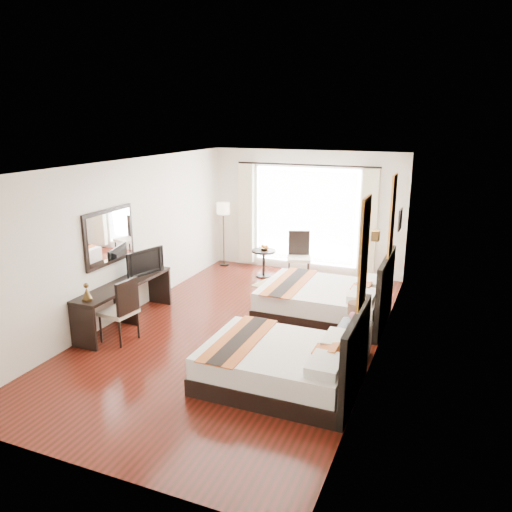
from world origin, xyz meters
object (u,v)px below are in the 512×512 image
at_px(nightstand, 353,342).
at_px(side_table, 264,263).
at_px(bed_near, 285,364).
at_px(console_desk, 125,303).
at_px(bed_far, 327,300).
at_px(table_lamp, 355,310).
at_px(vase, 352,326).
at_px(floor_lamp, 223,213).
at_px(desk_chair, 120,322).
at_px(television, 143,261).
at_px(fruit_bowl, 265,249).
at_px(window_chair, 299,266).

height_order(nightstand, side_table, side_table).
bearing_deg(side_table, nightstand, -49.90).
height_order(bed_near, console_desk, bed_near).
bearing_deg(bed_far, side_table, 137.09).
xyz_separation_m(bed_near, side_table, (-1.99, 4.31, 0.01)).
distance_m(bed_far, table_lamp, 1.60).
distance_m(vase, console_desk, 3.96).
xyz_separation_m(nightstand, floor_lamp, (-3.93, 3.70, 1.03)).
height_order(table_lamp, side_table, table_lamp).
distance_m(desk_chair, side_table, 4.11).
relative_size(bed_far, nightstand, 4.00).
bearing_deg(bed_near, television, 155.68).
xyz_separation_m(bed_near, fruit_bowl, (-1.98, 4.33, 0.34)).
bearing_deg(vase, fruit_bowl, 128.71).
bearing_deg(vase, desk_chair, -169.23).
bearing_deg(console_desk, vase, 1.08).
xyz_separation_m(bed_far, television, (-3.17, -1.05, 0.67)).
xyz_separation_m(television, fruit_bowl, (1.25, 2.87, -0.34)).
distance_m(bed_far, nightstand, 1.60).
bearing_deg(bed_near, fruit_bowl, 114.62).
relative_size(bed_far, floor_lamp, 1.44).
distance_m(television, fruit_bowl, 3.15).
height_order(vase, console_desk, console_desk).
bearing_deg(bed_far, fruit_bowl, 136.60).
relative_size(table_lamp, vase, 2.48).
bearing_deg(floor_lamp, fruit_bowl, -20.80).
distance_m(bed_near, bed_far, 2.52).
height_order(fruit_bowl, window_chair, window_chair).
height_order(bed_near, desk_chair, bed_near).
xyz_separation_m(side_table, window_chair, (0.81, 0.07, 0.02)).
bearing_deg(table_lamp, fruit_bowl, 130.27).
relative_size(table_lamp, floor_lamp, 0.24).
xyz_separation_m(console_desk, floor_lamp, (0.02, 3.89, 0.92)).
bearing_deg(table_lamp, bed_near, -120.66).
xyz_separation_m(bed_near, desk_chair, (-2.91, 0.30, 0.02)).
bearing_deg(fruit_bowl, console_desk, -110.40).
height_order(bed_far, table_lamp, bed_far).
relative_size(bed_near, nightstand, 3.76).
xyz_separation_m(bed_near, bed_far, (-0.07, 2.52, 0.02)).
bearing_deg(television, desk_chair, -148.58).
bearing_deg(fruit_bowl, window_chair, 3.20).
relative_size(bed_far, fruit_bowl, 11.35).
xyz_separation_m(fruit_bowl, window_chair, (0.80, 0.04, -0.32)).
distance_m(television, floor_lamp, 3.36).
xyz_separation_m(vase, floor_lamp, (-3.93, 3.82, 0.73)).
bearing_deg(desk_chair, bed_far, -135.10).
distance_m(vase, side_table, 4.28).
relative_size(table_lamp, side_table, 0.59).
bearing_deg(table_lamp, television, 175.74).
relative_size(bed_near, floor_lamp, 1.35).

